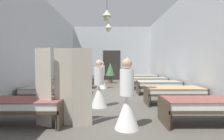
% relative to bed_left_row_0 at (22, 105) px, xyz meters
% --- Properties ---
extents(ground_plane, '(6.80, 13.84, 0.10)m').
position_rel_bed_left_row_0_xyz_m(ground_plane, '(2.05, 3.80, -0.49)').
color(ground_plane, '#59544C').
extents(room_shell, '(6.60, 13.44, 4.32)m').
position_rel_bed_left_row_0_xyz_m(room_shell, '(2.05, 5.17, 1.73)').
color(room_shell, silver).
rests_on(room_shell, ground).
extents(bed_left_row_0, '(1.90, 0.84, 0.57)m').
position_rel_bed_left_row_0_xyz_m(bed_left_row_0, '(0.00, 0.00, 0.00)').
color(bed_left_row_0, '#473828').
rests_on(bed_left_row_0, ground).
extents(bed_right_row_0, '(1.90, 0.84, 0.57)m').
position_rel_bed_left_row_0_xyz_m(bed_right_row_0, '(4.10, 0.00, 0.00)').
color(bed_right_row_0, '#473828').
rests_on(bed_right_row_0, ground).
extents(bed_left_row_1, '(1.90, 0.84, 0.57)m').
position_rel_bed_left_row_0_xyz_m(bed_left_row_1, '(0.00, 1.90, 0.00)').
color(bed_left_row_1, '#473828').
rests_on(bed_left_row_1, ground).
extents(bed_right_row_1, '(1.90, 0.84, 0.57)m').
position_rel_bed_left_row_0_xyz_m(bed_right_row_1, '(4.10, 1.90, 0.00)').
color(bed_right_row_1, '#473828').
rests_on(bed_right_row_1, ground).
extents(bed_left_row_2, '(1.90, 0.84, 0.57)m').
position_rel_bed_left_row_0_xyz_m(bed_left_row_2, '(0.00, 3.80, 0.00)').
color(bed_left_row_2, '#473828').
rests_on(bed_left_row_2, ground).
extents(bed_right_row_2, '(1.90, 0.84, 0.57)m').
position_rel_bed_left_row_0_xyz_m(bed_right_row_2, '(4.10, 3.80, 0.00)').
color(bed_right_row_2, '#473828').
rests_on(bed_right_row_2, ground).
extents(bed_left_row_3, '(1.90, 0.84, 0.57)m').
position_rel_bed_left_row_0_xyz_m(bed_left_row_3, '(0.00, 5.70, 0.00)').
color(bed_left_row_3, '#473828').
rests_on(bed_left_row_3, ground).
extents(bed_right_row_3, '(1.90, 0.84, 0.57)m').
position_rel_bed_left_row_0_xyz_m(bed_right_row_3, '(4.10, 5.70, 0.00)').
color(bed_right_row_3, '#473828').
rests_on(bed_right_row_3, ground).
extents(bed_left_row_4, '(1.90, 0.84, 0.57)m').
position_rel_bed_left_row_0_xyz_m(bed_left_row_4, '(0.00, 7.60, 0.00)').
color(bed_left_row_4, '#473828').
rests_on(bed_left_row_4, ground).
extents(bed_right_row_4, '(1.90, 0.84, 0.57)m').
position_rel_bed_left_row_0_xyz_m(bed_right_row_4, '(4.10, 7.60, 0.00)').
color(bed_right_row_4, '#473828').
rests_on(bed_right_row_4, ground).
extents(nurse_near_aisle, '(0.52, 0.52, 1.49)m').
position_rel_bed_left_row_0_xyz_m(nurse_near_aisle, '(1.62, 1.55, 0.09)').
color(nurse_near_aisle, white).
rests_on(nurse_near_aisle, ground).
extents(nurse_mid_aisle, '(0.52, 0.52, 1.49)m').
position_rel_bed_left_row_0_xyz_m(nurse_mid_aisle, '(1.51, 5.52, 0.09)').
color(nurse_mid_aisle, white).
rests_on(nurse_mid_aisle, ground).
extents(nurse_far_aisle, '(0.52, 0.52, 1.49)m').
position_rel_bed_left_row_0_xyz_m(nurse_far_aisle, '(2.33, -0.26, 0.09)').
color(nurse_far_aisle, white).
rests_on(nurse_far_aisle, ground).
extents(potted_plant, '(0.61, 0.61, 1.40)m').
position_rel_bed_left_row_0_xyz_m(potted_plant, '(1.95, 8.04, 0.45)').
color(potted_plant, brown).
rests_on(potted_plant, ground).
extents(privacy_screen, '(1.25, 0.18, 1.70)m').
position_rel_bed_left_row_0_xyz_m(privacy_screen, '(0.95, -0.08, 0.41)').
color(privacy_screen, '#BCB29E').
rests_on(privacy_screen, ground).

